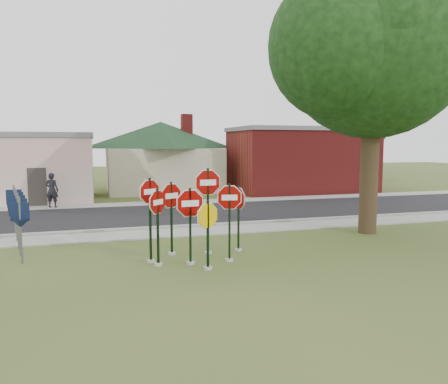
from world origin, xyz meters
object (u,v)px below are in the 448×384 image
object	(u,v)px
stop_sign_yellow	(208,228)
pedestrian	(52,190)
stop_sign_center	(190,215)
stop_sign_left	(158,218)
oak_tree	(374,44)

from	to	relation	value
stop_sign_yellow	pedestrian	size ratio (longest dim) A/B	1.07
stop_sign_yellow	stop_sign_center	bearing A→B (deg)	118.36
stop_sign_yellow	pedestrian	world-z (taller)	stop_sign_yellow
stop_sign_left	oak_tree	bearing A→B (deg)	15.39
pedestrian	stop_sign_center	bearing A→B (deg)	130.42
stop_sign_yellow	oak_tree	distance (m)	10.10
stop_sign_center	stop_sign_left	size ratio (longest dim) A/B	1.01
pedestrian	stop_sign_left	bearing A→B (deg)	126.94
stop_sign_yellow	oak_tree	bearing A→B (deg)	23.32
stop_sign_yellow	stop_sign_left	world-z (taller)	stop_sign_left
stop_sign_yellow	pedestrian	distance (m)	14.72
stop_sign_left	pedestrian	world-z (taller)	stop_sign_left
stop_sign_center	stop_sign_left	bearing A→B (deg)	172.12
stop_sign_center	pedestrian	size ratio (longest dim) A/B	1.24
stop_sign_yellow	pedestrian	xyz separation A→B (m)	(-5.28, 13.74, -0.18)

